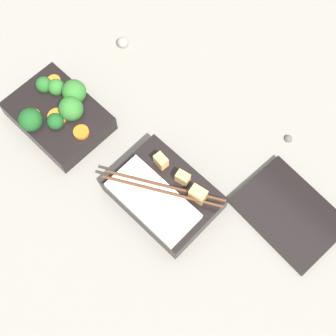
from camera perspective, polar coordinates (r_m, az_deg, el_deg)
name	(u,v)px	position (r m, az deg, el deg)	size (l,w,h in m)	color
ground_plane	(115,158)	(0.83, -6.52, 1.22)	(3.00, 3.00, 0.00)	gray
bento_tray_vegetable	(59,113)	(0.86, -13.18, 6.60)	(0.17, 0.13, 0.07)	black
bento_tray_rice	(163,195)	(0.78, -0.57, -3.31)	(0.18, 0.13, 0.06)	black
bento_lid	(289,213)	(0.81, 14.56, -5.35)	(0.17, 0.12, 0.01)	black
pebble_0	(289,138)	(0.87, 14.48, 3.56)	(0.02, 0.02, 0.02)	#595651
pebble_1	(123,43)	(0.96, -5.55, 14.98)	(0.02, 0.02, 0.02)	gray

